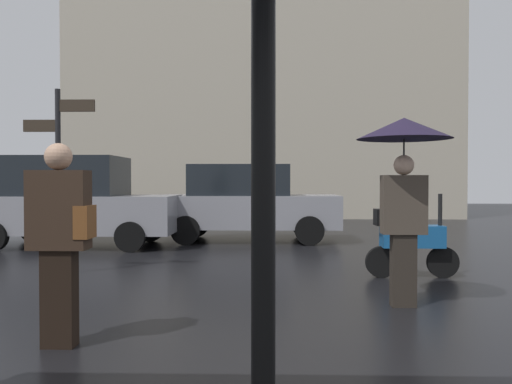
{
  "coord_description": "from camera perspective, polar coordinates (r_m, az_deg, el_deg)",
  "views": [
    {
      "loc": [
        0.25,
        -2.8,
        1.42
      ],
      "look_at": [
        0.04,
        5.63,
        1.24
      ],
      "focal_mm": 36.16,
      "sensor_mm": 36.0,
      "label": 1
    }
  ],
  "objects": [
    {
      "name": "pedestrian_with_umbrella",
      "position": [
        6.04,
        16.04,
        3.71
      ],
      "size": [
        1.06,
        1.06,
        2.13
      ],
      "rotation": [
        0.0,
        0.0,
        0.69
      ],
      "color": "#2A241E",
      "rests_on": "ground"
    },
    {
      "name": "pedestrian_with_bag",
      "position": [
        4.71,
        -20.81,
        -4.13
      ],
      "size": [
        0.53,
        0.24,
        1.74
      ],
      "rotation": [
        0.0,
        0.0,
        4.69
      ],
      "color": "black",
      "rests_on": "ground"
    },
    {
      "name": "parked_scooter",
      "position": [
        7.9,
        16.57,
        -5.13
      ],
      "size": [
        1.36,
        0.32,
        1.23
      ],
      "rotation": [
        0.0,
        0.0,
        0.37
      ],
      "color": "black",
      "rests_on": "ground"
    },
    {
      "name": "parked_car_left",
      "position": [
        12.23,
        -1.11,
        -1.12
      ],
      "size": [
        4.23,
        1.87,
        1.8
      ],
      "rotation": [
        0.0,
        0.0,
        0.23
      ],
      "color": "gray",
      "rests_on": "ground"
    },
    {
      "name": "parked_car_right",
      "position": [
        11.89,
        -19.5,
        -1.01
      ],
      "size": [
        4.3,
        1.95,
        1.95
      ],
      "rotation": [
        0.0,
        0.0,
        3.24
      ],
      "color": "gray",
      "rests_on": "ground"
    },
    {
      "name": "street_signpost",
      "position": [
        8.3,
        -21.0,
        3.1
      ],
      "size": [
        1.08,
        0.08,
        2.8
      ],
      "color": "black",
      "rests_on": "ground"
    }
  ]
}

